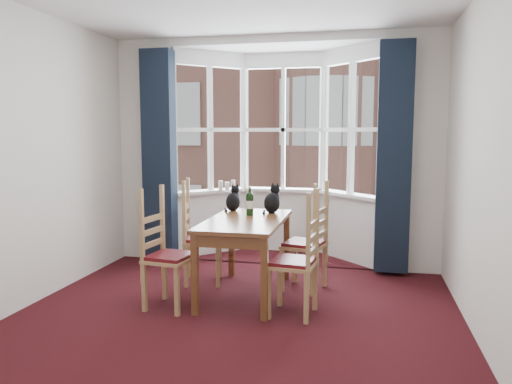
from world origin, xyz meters
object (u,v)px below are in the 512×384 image
(candle_extra, at_px, (233,185))
(candle_tall, at_px, (221,186))
(wine_bottle, at_px, (250,203))
(candle_short, at_px, (227,186))
(chair_left_far, at_px, (195,240))
(chair_right_far, at_px, (312,246))
(dining_table, at_px, (246,229))
(chair_right_near, at_px, (303,264))
(cat_right, at_px, (272,201))
(chair_left_near, at_px, (161,258))
(cat_left, at_px, (233,200))

(candle_extra, bearing_deg, candle_tall, -162.52)
(wine_bottle, relative_size, candle_extra, 2.22)
(candle_short, bearing_deg, wine_bottle, -65.61)
(chair_left_far, distance_m, chair_right_far, 1.29)
(dining_table, xyz_separation_m, chair_right_near, (0.63, -0.45, -0.21))
(dining_table, xyz_separation_m, candle_short, (-0.65, 1.63, 0.24))
(chair_left_far, bearing_deg, candle_extra, 86.81)
(cat_right, relative_size, wine_bottle, 1.09)
(cat_right, height_order, candle_tall, cat_right)
(candle_tall, relative_size, candle_extra, 0.94)
(chair_left_near, height_order, chair_left_far, same)
(cat_left, bearing_deg, chair_left_far, -152.67)
(candle_extra, bearing_deg, cat_left, -75.00)
(dining_table, bearing_deg, candle_short, 111.64)
(wine_bottle, xyz_separation_m, candle_short, (-0.64, 1.41, 0.01))
(dining_table, distance_m, chair_left_near, 0.88)
(candle_short, xyz_separation_m, candle_extra, (0.08, 0.02, 0.01))
(cat_left, xyz_separation_m, candle_short, (-0.39, 1.14, 0.03))
(candle_extra, bearing_deg, cat_right, -57.94)
(candle_extra, bearing_deg, chair_left_near, -93.41)
(dining_table, distance_m, chair_right_near, 0.80)
(chair_left_far, xyz_separation_m, cat_right, (0.83, 0.14, 0.43))
(chair_right_near, relative_size, candle_tall, 7.22)
(candle_short, relative_size, candle_extra, 0.81)
(chair_right_far, xyz_separation_m, candle_tall, (-1.37, 1.31, 0.46))
(dining_table, xyz_separation_m, chair_right_far, (0.64, 0.30, -0.21))
(wine_bottle, bearing_deg, chair_right_far, 5.93)
(cat_left, bearing_deg, cat_right, -7.14)
(dining_table, relative_size, cat_left, 4.61)
(candle_short, bearing_deg, cat_left, -71.16)
(wine_bottle, bearing_deg, chair_right_near, -46.71)
(chair_left_near, bearing_deg, chair_right_near, 1.59)
(dining_table, distance_m, candle_tall, 1.78)
(candle_extra, bearing_deg, chair_right_near, -60.31)
(dining_table, relative_size, chair_left_far, 1.50)
(wine_bottle, distance_m, candle_extra, 1.53)
(chair_right_near, xyz_separation_m, candle_tall, (-1.36, 2.06, 0.46))
(chair_right_far, relative_size, wine_bottle, 3.04)
(chair_right_near, bearing_deg, candle_tall, 123.47)
(dining_table, distance_m, cat_left, 0.60)
(chair_left_near, bearing_deg, wine_bottle, 46.21)
(candle_short, bearing_deg, candle_extra, 14.43)
(chair_left_near, xyz_separation_m, cat_left, (0.44, 0.99, 0.42))
(dining_table, distance_m, candle_short, 1.78)
(chair_left_near, relative_size, cat_right, 2.80)
(chair_left_near, relative_size, candle_short, 8.32)
(dining_table, height_order, chair_left_near, chair_left_near)
(chair_left_far, xyz_separation_m, wine_bottle, (0.64, -0.07, 0.44))
(candle_extra, bearing_deg, wine_bottle, -68.56)
(chair_left_far, height_order, candle_short, candle_short)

